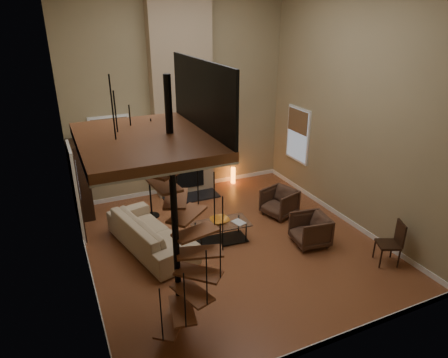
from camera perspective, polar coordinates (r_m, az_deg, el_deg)
name	(u,v)px	position (r m, az deg, el deg)	size (l,w,h in m)	color
ground	(231,244)	(8.94, 1.07, -9.25)	(6.00, 6.50, 0.01)	#A45D35
back_wall	(180,94)	(10.78, -6.41, 12.08)	(6.00, 0.02, 5.50)	#9A8A63
front_wall	(343,183)	(5.24, 16.70, -0.57)	(6.00, 0.02, 5.50)	#9A8A63
left_wall	(70,142)	(7.12, -21.24, 4.99)	(0.02, 6.50, 5.50)	#9A8A63
right_wall	(353,108)	(9.48, 18.06, 9.62)	(0.02, 6.50, 5.50)	#9A8A63
baseboard_back	(184,187)	(11.57, -5.81, -1.12)	(6.00, 0.02, 0.12)	white
baseboard_front	(322,344)	(6.75, 13.88, -21.98)	(6.00, 0.02, 0.12)	white
baseboard_left	(92,275)	(8.29, -18.47, -12.95)	(0.02, 6.50, 0.12)	white
baseboard_right	(339,215)	(10.38, 16.22, -4.95)	(0.02, 6.50, 0.12)	white
chimney_breast	(182,95)	(10.60, -6.07, 11.91)	(1.60, 0.38, 5.50)	tan
hearth	(192,197)	(11.01, -4.67, -2.61)	(1.50, 0.60, 0.04)	black
firebox	(187,176)	(11.05, -5.27, 0.47)	(0.95, 0.02, 0.72)	black
mantel	(188,156)	(10.76, -5.24, 3.27)	(1.70, 0.18, 0.06)	white
mirror_frame	(186,127)	(10.58, -5.51, 7.46)	(0.94, 0.94, 0.10)	black
mirror_disc	(186,127)	(10.59, -5.53, 7.47)	(0.80, 0.80, 0.01)	white
vase_left	(167,153)	(10.60, -8.15, 3.69)	(0.24, 0.24, 0.25)	black
vase_right	(208,148)	(10.95, -2.37, 4.45)	(0.20, 0.20, 0.21)	#18564D
window_back	(111,144)	(10.61, -15.89, 4.87)	(1.02, 0.06, 1.52)	white
window_right	(298,134)	(11.25, 10.56, 6.40)	(0.06, 1.02, 1.52)	white
entry_door	(77,193)	(9.39, -20.39, -1.84)	(0.10, 1.05, 2.16)	white
loft	(152,135)	(5.39, -10.27, 6.18)	(1.70, 2.20, 1.09)	brown
spiral_stair	(176,226)	(6.03, -6.90, -6.78)	(1.47, 1.47, 4.06)	black
hutch	(80,180)	(10.32, -19.93, -0.14)	(0.40, 0.85, 1.90)	black
sofa	(150,232)	(8.71, -10.59, -7.55)	(2.45, 0.96, 0.71)	tan
armchair_near	(281,201)	(10.08, 8.20, -3.20)	(0.73, 0.75, 0.68)	#4A2F22
armchair_far	(313,229)	(8.96, 12.67, -7.08)	(0.73, 0.75, 0.68)	#4A2F22
coffee_table	(221,230)	(8.86, -0.48, -7.35)	(1.31, 0.73, 0.47)	silver
bowl	(220,221)	(8.80, -0.62, -6.00)	(0.42, 0.42, 0.10)	orange
book	(238,223)	(8.79, 2.01, -6.31)	(0.22, 0.29, 0.03)	gray
floor_lamp	(148,164)	(9.62, -10.87, 2.18)	(0.41, 0.41, 1.72)	black
accent_lamp	(233,175)	(11.83, 1.32, 0.54)	(0.13, 0.13, 0.48)	orange
side_chair	(393,241)	(8.71, 23.10, -8.16)	(0.55, 0.54, 0.92)	black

